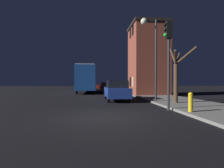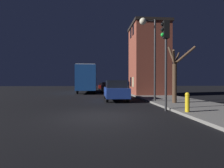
{
  "view_description": "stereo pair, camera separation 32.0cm",
  "coord_description": "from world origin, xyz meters",
  "px_view_note": "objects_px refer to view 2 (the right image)",
  "views": [
    {
      "loc": [
        -0.44,
        -7.68,
        1.5
      ],
      "look_at": [
        1.36,
        10.12,
        1.31
      ],
      "focal_mm": 28.0,
      "sensor_mm": 36.0,
      "label": 1
    },
    {
      "loc": [
        -0.13,
        -7.71,
        1.5
      ],
      "look_at": [
        1.36,
        10.12,
        1.31
      ],
      "focal_mm": 28.0,
      "sensor_mm": 36.0,
      "label": 2
    }
  ],
  "objects_px": {
    "car_near_lane": "(116,90)",
    "fire_hydrant": "(187,102)",
    "bus": "(88,77)",
    "car_mid_lane": "(108,87)",
    "car_far_lane": "(103,86)",
    "traffic_light": "(165,47)",
    "streetlamp": "(149,40)",
    "bare_tree": "(176,73)"
  },
  "relations": [
    {
      "from": "streetlamp",
      "to": "bus",
      "type": "distance_m",
      "value": 15.03
    },
    {
      "from": "bus",
      "to": "fire_hydrant",
      "type": "distance_m",
      "value": 19.54
    },
    {
      "from": "car_far_lane",
      "to": "fire_hydrant",
      "type": "distance_m",
      "value": 27.69
    },
    {
      "from": "car_mid_lane",
      "to": "traffic_light",
      "type": "bearing_deg",
      "value": -82.63
    },
    {
      "from": "bus",
      "to": "car_near_lane",
      "type": "height_order",
      "value": "bus"
    },
    {
      "from": "car_near_lane",
      "to": "streetlamp",
      "type": "bearing_deg",
      "value": -39.22
    },
    {
      "from": "car_near_lane",
      "to": "car_far_lane",
      "type": "bearing_deg",
      "value": 91.07
    },
    {
      "from": "streetlamp",
      "to": "car_mid_lane",
      "type": "bearing_deg",
      "value": 100.53
    },
    {
      "from": "car_near_lane",
      "to": "car_mid_lane",
      "type": "height_order",
      "value": "car_near_lane"
    },
    {
      "from": "streetlamp",
      "to": "bus",
      "type": "bearing_deg",
      "value": 110.28
    },
    {
      "from": "car_far_lane",
      "to": "streetlamp",
      "type": "bearing_deg",
      "value": -83.41
    },
    {
      "from": "streetlamp",
      "to": "fire_hydrant",
      "type": "distance_m",
      "value": 6.22
    },
    {
      "from": "bare_tree",
      "to": "car_mid_lane",
      "type": "height_order",
      "value": "bare_tree"
    },
    {
      "from": "car_far_lane",
      "to": "traffic_light",
      "type": "bearing_deg",
      "value": -84.8
    },
    {
      "from": "bus",
      "to": "car_far_lane",
      "type": "bearing_deg",
      "value": 74.18
    },
    {
      "from": "streetlamp",
      "to": "bare_tree",
      "type": "xyz_separation_m",
      "value": [
        1.47,
        -1.22,
        -2.52
      ]
    },
    {
      "from": "streetlamp",
      "to": "car_near_lane",
      "type": "xyz_separation_m",
      "value": [
        -2.24,
        1.83,
        -3.76
      ]
    },
    {
      "from": "car_far_lane",
      "to": "bus",
      "type": "bearing_deg",
      "value": -105.82
    },
    {
      "from": "car_near_lane",
      "to": "car_mid_lane",
      "type": "bearing_deg",
      "value": 90.29
    },
    {
      "from": "bus",
      "to": "car_far_lane",
      "type": "relative_size",
      "value": 2.53
    },
    {
      "from": "traffic_light",
      "to": "bus",
      "type": "xyz_separation_m",
      "value": [
        -4.92,
        17.61,
        -1.13
      ]
    },
    {
      "from": "streetlamp",
      "to": "fire_hydrant",
      "type": "bearing_deg",
      "value": -85.04
    },
    {
      "from": "bare_tree",
      "to": "car_mid_lane",
      "type": "bearing_deg",
      "value": 105.51
    },
    {
      "from": "car_near_lane",
      "to": "fire_hydrant",
      "type": "relative_size",
      "value": 5.11
    },
    {
      "from": "car_near_lane",
      "to": "car_far_lane",
      "type": "relative_size",
      "value": 1.0
    },
    {
      "from": "fire_hydrant",
      "to": "traffic_light",
      "type": "bearing_deg",
      "value": 121.15
    },
    {
      "from": "car_near_lane",
      "to": "car_mid_lane",
      "type": "xyz_separation_m",
      "value": [
        -0.05,
        10.52,
        -0.06
      ]
    },
    {
      "from": "car_near_lane",
      "to": "car_far_lane",
      "type": "xyz_separation_m",
      "value": [
        -0.39,
        20.95,
        -0.12
      ]
    },
    {
      "from": "traffic_light",
      "to": "car_mid_lane",
      "type": "relative_size",
      "value": 1.01
    },
    {
      "from": "streetlamp",
      "to": "bare_tree",
      "type": "bearing_deg",
      "value": -39.73
    },
    {
      "from": "car_mid_lane",
      "to": "car_far_lane",
      "type": "xyz_separation_m",
      "value": [
        -0.34,
        10.43,
        -0.06
      ]
    },
    {
      "from": "car_mid_lane",
      "to": "car_far_lane",
      "type": "relative_size",
      "value": 1.0
    },
    {
      "from": "car_near_lane",
      "to": "car_far_lane",
      "type": "distance_m",
      "value": 20.96
    },
    {
      "from": "car_far_lane",
      "to": "fire_hydrant",
      "type": "xyz_separation_m",
      "value": [
        3.04,
        -27.52,
        -0.12
      ]
    },
    {
      "from": "streetlamp",
      "to": "car_near_lane",
      "type": "height_order",
      "value": "streetlamp"
    },
    {
      "from": "streetlamp",
      "to": "bus",
      "type": "relative_size",
      "value": 0.52
    },
    {
      "from": "streetlamp",
      "to": "traffic_light",
      "type": "relative_size",
      "value": 1.3
    },
    {
      "from": "streetlamp",
      "to": "car_far_lane",
      "type": "xyz_separation_m",
      "value": [
        -2.63,
        22.78,
        -3.88
      ]
    },
    {
      "from": "bare_tree",
      "to": "streetlamp",
      "type": "bearing_deg",
      "value": 140.27
    },
    {
      "from": "traffic_light",
      "to": "car_far_lane",
      "type": "height_order",
      "value": "traffic_light"
    },
    {
      "from": "traffic_light",
      "to": "car_mid_lane",
      "type": "bearing_deg",
      "value": 97.37
    },
    {
      "from": "traffic_light",
      "to": "fire_hydrant",
      "type": "height_order",
      "value": "traffic_light"
    }
  ]
}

